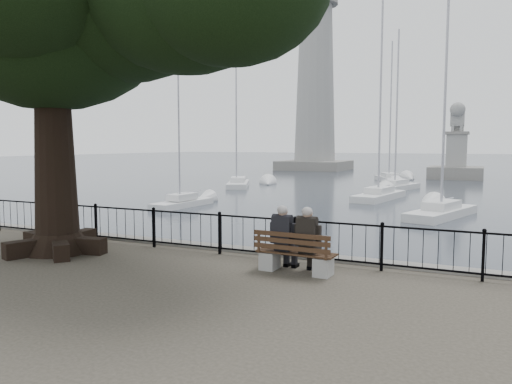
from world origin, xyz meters
The scene contains 13 objects.
harbor centered at (0.00, 3.00, -0.50)m, with size 260.00×260.00×1.20m.
railing centered at (0.00, 2.50, 0.56)m, with size 22.06×0.06×1.00m.
bench centered at (1.36, 1.55, 0.32)m, with size 1.74×0.60×0.91m.
person_left centered at (1.08, 1.67, 0.66)m, with size 0.43×0.72×1.44m.
person_right centered at (1.64, 1.64, 0.66)m, with size 0.43×0.72×1.44m.
lighthouse centered at (-18.00, 62.00, 11.12)m, with size 9.38×9.38×28.91m.
lion_monument centered at (2.00, 49.94, 1.05)m, with size 5.53×5.53×8.27m.
sailboat_a centered at (-11.50, 16.83, -0.73)m, with size 1.68×4.79×8.14m.
sailboat_b centered at (-1.53, 25.74, -0.64)m, with size 2.68×6.37×13.32m.
sailboat_c centered at (2.99, 18.74, -0.65)m, with size 3.29×6.12×12.63m.
sailboat_e centered at (-14.82, 30.82, -0.61)m, with size 3.95×6.26×14.13m.
sailboat_f centered at (-1.70, 33.38, -0.64)m, with size 3.29×6.31×13.02m.
sailboat_h centered at (-3.84, 42.92, -0.62)m, with size 4.06×6.32×14.04m.
Camera 1 is at (4.98, -8.27, 2.74)m, focal length 35.00 mm.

